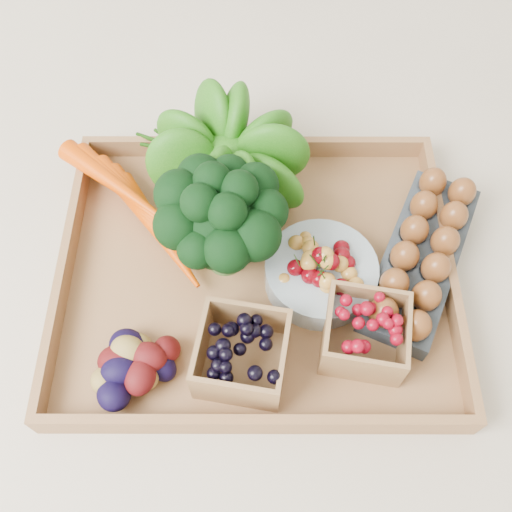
{
  "coord_description": "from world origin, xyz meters",
  "views": [
    {
      "loc": [
        0.0,
        -0.39,
        0.73
      ],
      "look_at": [
        0.0,
        0.0,
        0.06
      ],
      "focal_mm": 40.0,
      "sensor_mm": 36.0,
      "label": 1
    }
  ],
  "objects_px": {
    "cherry_bowl": "(321,274)",
    "egg_carton": "(420,259)",
    "broccoli": "(223,236)",
    "tray": "(256,274)"
  },
  "relations": [
    {
      "from": "cherry_bowl",
      "to": "egg_carton",
      "type": "bearing_deg",
      "value": 10.47
    },
    {
      "from": "broccoli",
      "to": "cherry_bowl",
      "type": "xyz_separation_m",
      "value": [
        0.13,
        -0.03,
        -0.05
      ]
    },
    {
      "from": "tray",
      "to": "cherry_bowl",
      "type": "bearing_deg",
      "value": -8.8
    },
    {
      "from": "tray",
      "to": "broccoli",
      "type": "xyz_separation_m",
      "value": [
        -0.04,
        0.02,
        0.07
      ]
    },
    {
      "from": "broccoli",
      "to": "tray",
      "type": "bearing_deg",
      "value": -22.28
    },
    {
      "from": "broccoli",
      "to": "egg_carton",
      "type": "height_order",
      "value": "broccoli"
    },
    {
      "from": "broccoli",
      "to": "egg_carton",
      "type": "relative_size",
      "value": 0.61
    },
    {
      "from": "broccoli",
      "to": "egg_carton",
      "type": "xyz_separation_m",
      "value": [
        0.28,
        -0.01,
        -0.05
      ]
    },
    {
      "from": "tray",
      "to": "cherry_bowl",
      "type": "height_order",
      "value": "cherry_bowl"
    },
    {
      "from": "tray",
      "to": "egg_carton",
      "type": "height_order",
      "value": "egg_carton"
    }
  ]
}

